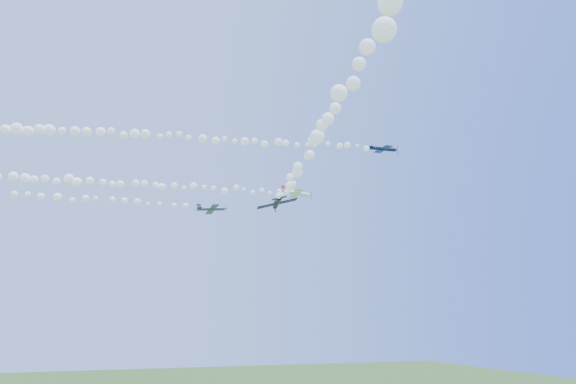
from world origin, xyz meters
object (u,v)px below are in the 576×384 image
object	(u,v)px
plane_white	(296,193)
plane_navy	(383,149)
plane_grey	(212,209)
plane_black	(277,203)

from	to	relation	value
plane_white	plane_navy	bearing A→B (deg)	-63.29
plane_grey	plane_black	distance (m)	29.89
plane_white	plane_navy	size ratio (longest dim) A/B	1.18
plane_white	plane_grey	world-z (taller)	plane_white
plane_navy	plane_grey	size ratio (longest dim) A/B	0.96
plane_grey	plane_white	bearing A→B (deg)	-2.64
plane_navy	plane_white	bearing A→B (deg)	119.92
plane_white	plane_black	bearing A→B (deg)	-109.79
plane_grey	plane_navy	bearing A→B (deg)	-43.44
plane_white	plane_navy	world-z (taller)	plane_navy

